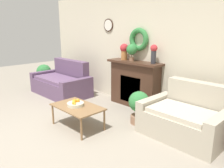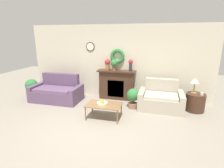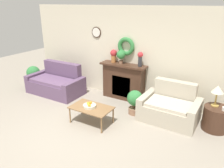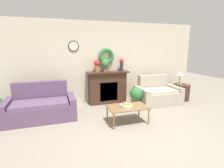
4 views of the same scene
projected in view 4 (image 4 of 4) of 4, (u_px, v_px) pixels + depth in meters
The scene contains 14 objects.
ground_plane at pixel (140, 138), 3.70m from camera, with size 16.00×16.00×0.00m, color gray.
wall_back at pixel (105, 63), 5.91m from camera, with size 6.80×0.18×2.70m.
fireplace at pixel (108, 87), 5.89m from camera, with size 1.39×0.41×1.09m.
couch_left at pixel (41, 107), 4.65m from camera, with size 1.77×0.96×0.95m.
loveseat_right at pixel (157, 94), 5.93m from camera, with size 1.41×1.00×0.92m.
coffee_table at pixel (128, 108), 4.37m from camera, with size 0.99×0.61×0.42m.
fruit_bowl at pixel (126, 105), 4.33m from camera, with size 0.31×0.31×0.12m.
side_table_by_loveseat at pixel (181, 92), 6.31m from camera, with size 0.58×0.58×0.56m.
table_lamp at pixel (180, 74), 6.21m from camera, with size 0.27×0.27×0.49m.
mug at pixel (187, 84), 6.19m from camera, with size 0.09×0.09×0.09m.
vase_on_mantel_left at pixel (97, 65), 5.63m from camera, with size 0.20×0.20×0.39m.
vase_on_mantel_right at pixel (122, 64), 5.89m from camera, with size 0.15×0.15×0.41m.
potted_plant_on_mantel at pixel (105, 64), 5.69m from camera, with size 0.25×0.25×0.39m.
potted_plant_floor_by_loveseat at pixel (136, 96), 5.47m from camera, with size 0.41×0.41×0.65m.
Camera 4 is at (-1.62, -3.02, 1.88)m, focal length 28.00 mm.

